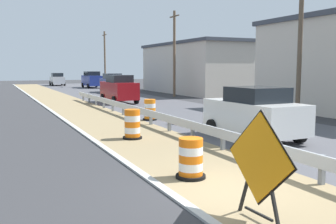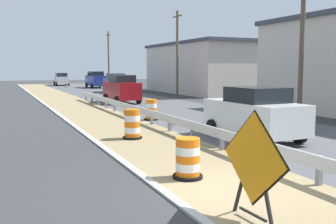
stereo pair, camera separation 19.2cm
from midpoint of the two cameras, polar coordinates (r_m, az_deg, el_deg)
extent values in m
plane|color=#333335|center=(8.55, 9.04, -11.82)|extent=(160.00, 160.00, 0.00)
cube|color=#8E7A56|center=(8.87, 12.22, -11.17)|extent=(3.56, 120.00, 0.01)
cube|color=#ADADA8|center=(7.93, 1.02, -13.21)|extent=(0.20, 120.00, 0.11)
cube|color=#ADB2B7|center=(10.93, 13.39, -4.86)|extent=(0.08, 47.61, 0.32)
cube|color=slate|center=(9.54, 21.56, -8.06)|extent=(0.12, 0.12, 0.70)
cube|color=slate|center=(11.02, 13.69, -5.84)|extent=(0.12, 0.12, 0.70)
cube|color=slate|center=(12.66, 7.81, -4.10)|extent=(0.12, 0.12, 0.70)
cube|color=slate|center=(14.41, 3.34, -2.73)|extent=(0.12, 0.12, 0.70)
cube|color=slate|center=(16.24, -0.13, -1.66)|extent=(0.12, 0.12, 0.70)
cube|color=slate|center=(18.12, -2.89, -0.80)|extent=(0.12, 0.12, 0.70)
cube|color=slate|center=(20.04, -5.13, -0.11)|extent=(0.12, 0.12, 0.70)
cube|color=slate|center=(21.98, -6.97, 0.47)|extent=(0.12, 0.12, 0.70)
cube|color=slate|center=(23.95, -8.52, 0.95)|extent=(0.12, 0.12, 0.70)
cube|color=slate|center=(25.93, -9.82, 1.35)|extent=(0.12, 0.12, 0.70)
cube|color=slate|center=(27.93, -10.95, 1.70)|extent=(0.12, 0.12, 0.70)
cube|color=slate|center=(29.93, -11.92, 2.00)|extent=(0.12, 0.12, 0.70)
cube|color=slate|center=(31.95, -12.77, 2.27)|extent=(0.12, 0.12, 0.70)
cube|color=black|center=(6.76, 14.68, -12.33)|extent=(0.07, 0.39, 1.06)
cube|color=black|center=(7.26, 10.89, -10.88)|extent=(0.07, 0.39, 1.06)
cube|color=black|center=(7.14, 12.63, -14.66)|extent=(0.07, 0.72, 0.04)
cube|color=orange|center=(6.83, 12.72, -6.75)|extent=(0.11, 1.62, 1.62)
cube|color=black|center=(6.84, 12.83, -6.73)|extent=(0.09, 1.72, 1.72)
cylinder|color=orange|center=(9.47, 2.83, -9.27)|extent=(0.59, 0.59, 0.20)
cylinder|color=white|center=(9.42, 2.83, -8.10)|extent=(0.59, 0.59, 0.20)
cylinder|color=orange|center=(9.37, 2.84, -6.92)|extent=(0.59, 0.59, 0.20)
cylinder|color=white|center=(9.33, 2.85, -5.73)|extent=(0.59, 0.59, 0.20)
cylinder|color=orange|center=(9.29, 2.86, -4.53)|extent=(0.59, 0.59, 0.20)
cylinder|color=black|center=(9.49, 2.83, -9.61)|extent=(0.74, 0.74, 0.08)
cylinder|color=orange|center=(14.61, -5.73, -3.57)|extent=(0.59, 0.59, 0.23)
cylinder|color=white|center=(14.57, -5.74, -2.70)|extent=(0.59, 0.59, 0.23)
cylinder|color=orange|center=(14.54, -5.75, -1.82)|extent=(0.59, 0.59, 0.23)
cylinder|color=white|center=(14.50, -5.76, -0.94)|extent=(0.59, 0.59, 0.23)
cylinder|color=orange|center=(14.48, -5.77, -0.05)|extent=(0.59, 0.59, 0.23)
cylinder|color=black|center=(14.62, -5.73, -3.85)|extent=(0.74, 0.74, 0.08)
cylinder|color=orange|center=(19.72, -3.02, -0.91)|extent=(0.59, 0.59, 0.22)
cylinder|color=white|center=(19.70, -3.02, -0.28)|extent=(0.59, 0.59, 0.22)
cylinder|color=orange|center=(19.67, -3.02, 0.35)|extent=(0.59, 0.59, 0.22)
cylinder|color=white|center=(19.65, -3.03, 0.97)|extent=(0.59, 0.59, 0.22)
cylinder|color=orange|center=(19.63, -3.03, 1.60)|extent=(0.59, 0.59, 0.22)
cylinder|color=black|center=(19.73, -3.01, -1.10)|extent=(0.74, 0.74, 0.08)
cube|color=silver|center=(60.71, -16.38, 4.62)|extent=(1.85, 4.39, 1.05)
cube|color=black|center=(60.51, -16.39, 5.38)|extent=(1.62, 2.04, 0.56)
cylinder|color=black|center=(62.04, -17.34, 4.14)|extent=(0.24, 0.65, 0.64)
cylinder|color=black|center=(62.26, -15.74, 4.20)|extent=(0.24, 0.65, 0.64)
cylinder|color=black|center=(59.20, -17.03, 4.05)|extent=(0.24, 0.65, 0.64)
cylinder|color=black|center=(59.42, -15.35, 4.11)|extent=(0.24, 0.65, 0.64)
cube|color=navy|center=(42.20, -8.41, 4.16)|extent=(1.80, 4.72, 1.21)
cube|color=black|center=(42.35, -8.50, 5.36)|extent=(1.60, 2.18, 0.56)
cylinder|color=black|center=(41.00, -6.62, 3.27)|extent=(0.23, 0.64, 0.64)
cylinder|color=black|center=(40.50, -8.98, 3.20)|extent=(0.23, 0.64, 0.64)
cylinder|color=black|center=(43.96, -7.86, 3.48)|extent=(0.23, 0.64, 0.64)
cylinder|color=black|center=(43.49, -10.08, 3.41)|extent=(0.23, 0.64, 0.64)
cube|color=silver|center=(14.75, 12.36, -0.61)|extent=(1.99, 4.20, 1.11)
cube|color=black|center=(14.54, 12.85, 2.58)|extent=(1.77, 1.94, 0.56)
cylinder|color=black|center=(15.39, 6.29, -2.28)|extent=(0.23, 0.64, 0.64)
cylinder|color=black|center=(16.49, 12.00, -1.79)|extent=(0.23, 0.64, 0.64)
cylinder|color=black|center=(13.17, 12.69, -3.91)|extent=(0.23, 0.64, 0.64)
cylinder|color=black|center=(14.44, 18.72, -3.18)|extent=(0.23, 0.64, 0.64)
cube|color=navy|center=(52.66, -11.39, 4.65)|extent=(2.01, 4.60, 1.34)
cube|color=black|center=(52.82, -11.46, 5.69)|extent=(1.77, 2.13, 0.56)
cylinder|color=black|center=(51.50, -9.90, 3.90)|extent=(0.23, 0.64, 0.64)
cylinder|color=black|center=(50.99, -11.98, 3.82)|extent=(0.23, 0.64, 0.64)
cylinder|color=black|center=(54.39, -10.80, 4.02)|extent=(0.23, 0.64, 0.64)
cylinder|color=black|center=(53.91, -12.77, 3.95)|extent=(0.23, 0.64, 0.64)
cube|color=maroon|center=(29.68, -7.54, 3.23)|extent=(1.88, 4.26, 1.28)
cube|color=black|center=(29.48, -7.46, 4.99)|extent=(1.63, 1.98, 0.56)
cylinder|color=black|center=(30.76, -9.91, 2.11)|extent=(0.24, 0.65, 0.64)
cylinder|color=black|center=(31.32, -6.87, 2.24)|extent=(0.24, 0.65, 0.64)
cylinder|color=black|center=(28.13, -8.25, 1.73)|extent=(0.24, 0.65, 0.64)
cylinder|color=black|center=(28.73, -4.97, 1.87)|extent=(0.24, 0.65, 0.64)
cube|color=beige|center=(41.59, 4.15, 6.40)|extent=(6.56, 14.88, 5.07)
cube|color=#3D424C|center=(41.67, 4.18, 10.10)|extent=(6.83, 15.48, 0.30)
cylinder|color=brown|center=(20.78, 18.96, 10.52)|extent=(0.24, 0.24, 8.46)
cylinder|color=brown|center=(35.78, 0.80, 8.67)|extent=(0.24, 0.24, 7.92)
cube|color=brown|center=(36.06, 0.81, 14.17)|extent=(0.12, 1.80, 0.10)
cylinder|color=brown|center=(55.21, -9.55, 7.80)|extent=(0.24, 0.24, 7.81)
cube|color=brown|center=(55.39, -9.62, 11.33)|extent=(0.12, 1.80, 0.10)
camera|label=1|loc=(0.10, -90.37, -0.04)|focal=40.63mm
camera|label=2|loc=(0.10, 89.63, 0.04)|focal=40.63mm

